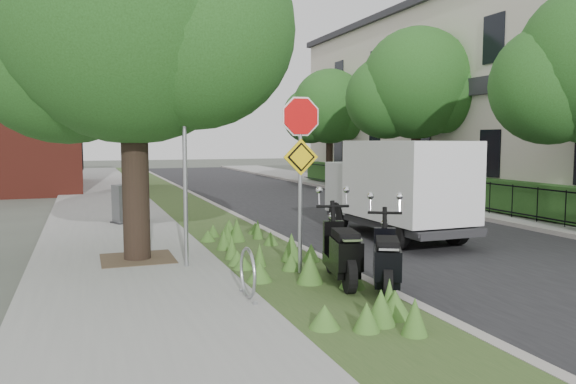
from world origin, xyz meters
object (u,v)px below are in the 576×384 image
Objects in this scene: sign_assembly at (301,148)px; utility_cabinet at (127,204)px; scooter_far at (386,267)px; scooter_near at (343,258)px; box_truck at (398,185)px.

sign_assembly is 2.99× the size of utility_cabinet.
scooter_near is at bearing 116.40° from scooter_far.
box_truck is (3.77, 3.01, -0.97)m from sign_assembly.
sign_assembly is 4.92m from box_truck.
box_truck is at bearing 38.64° from sign_assembly.
scooter_near is 1.11× the size of scooter_far.
scooter_far is 9.63m from utility_cabinet.
utility_cabinet is at bearing 145.03° from box_truck.
sign_assembly is 2.06m from scooter_near.
utility_cabinet is at bearing 108.93° from scooter_far.
scooter_far is at bearing -63.60° from scooter_near.
box_truck is (3.06, 4.78, 0.80)m from scooter_far.
sign_assembly reaches higher than scooter_near.
box_truck reaches higher than scooter_far.
box_truck is at bearing 57.36° from scooter_far.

